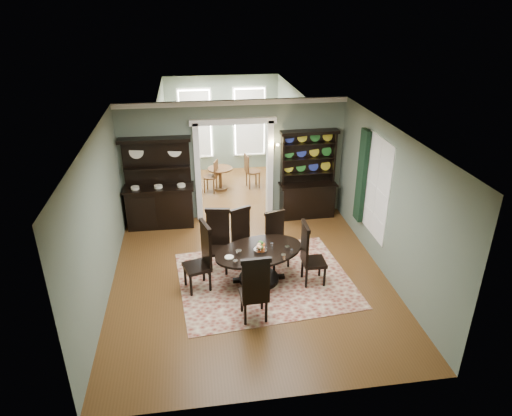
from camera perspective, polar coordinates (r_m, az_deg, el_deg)
The scene contains 19 objects.
room at distance 8.57m, azimuth -0.79°, elevation -0.08°, with size 5.51×6.01×3.01m.
parlor at distance 13.72m, azimuth -3.87°, elevation 9.47°, with size 3.51×3.50×3.01m.
doorway_trim at distance 11.28m, azimuth -2.80°, elevation 6.50°, with size 2.08×0.25×2.57m.
right_window at distance 10.01m, azimuth 13.99°, elevation 3.16°, with size 0.15×1.47×2.12m.
wall_sconce at distance 11.17m, azimuth 2.15°, elevation 7.80°, with size 0.27×0.21×0.21m.
rug at distance 9.32m, azimuth 1.10°, elevation -8.91°, with size 3.37×2.78×0.01m, color maroon.
dining_table at distance 9.03m, azimuth 0.37°, elevation -6.46°, with size 2.09×2.09×0.71m.
centerpiece at distance 8.85m, azimuth 0.57°, elevation -5.09°, with size 1.34×0.86×0.22m.
chair_far_left at distance 9.40m, azimuth -4.78°, elevation -3.76°, with size 0.56×0.54×1.32m.
chair_far_mid at distance 9.59m, azimuth -1.67°, elevation -3.35°, with size 0.60×0.59×1.24m.
chair_far_right at distance 9.56m, azimuth 2.54°, elevation -3.65°, with size 0.53×0.52×1.19m.
chair_end_left at distance 8.79m, azimuth -6.77°, elevation -5.86°, with size 0.61×0.62×1.38m.
chair_end_right at distance 8.94m, azimuth 6.63°, elevation -5.55°, with size 0.46×0.50×1.31m.
chair_near at distance 7.88m, azimuth -0.13°, elevation -9.94°, with size 0.52×0.49×1.34m.
sideboard at distance 11.33m, azimuth -11.98°, elevation 1.46°, with size 1.69×0.62×2.21m.
welsh_dresser at distance 11.65m, azimuth 6.44°, elevation 2.76°, with size 1.45×0.56×2.24m.
parlor_table at distance 13.35m, azimuth -4.50°, elevation 4.08°, with size 0.71×0.71×0.66m.
parlor_chair_left at distance 13.15m, azimuth -5.46°, elevation 4.10°, with size 0.45×0.44×0.96m.
parlor_chair_right at distance 13.41m, azimuth -0.69°, elevation 4.78°, with size 0.45×0.44×1.01m.
Camera 1 is at (-1.00, -7.63, 5.25)m, focal length 32.00 mm.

